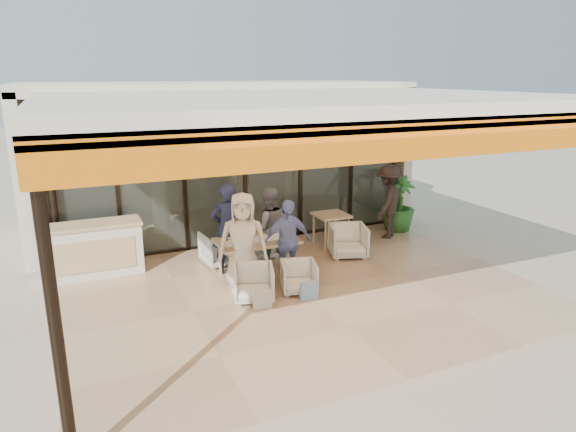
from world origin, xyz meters
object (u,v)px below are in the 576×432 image
Objects in this scene: diner_periwinkle at (287,242)px; host_counter at (92,249)px; diner_navy at (227,229)px; side_table at (331,219)px; chair_far_right at (260,243)px; diner_cream at (243,242)px; standing_woman at (388,202)px; chair_near_left at (254,282)px; chair_far_left at (221,247)px; chair_near_right at (299,276)px; side_chair at (348,239)px; potted_palm at (398,203)px; dining_table at (256,242)px; diner_grey at (269,228)px.

host_counter is at bearing 150.90° from diner_periwinkle.
diner_navy reaches higher than side_table.
chair_far_right is 0.86× the size of side_table.
diner_cream is at bearing -150.03° from side_table.
chair_far_right is at bearing -36.89° from standing_woman.
chair_near_left is (2.40, -2.27, -0.19)m from host_counter.
chair_near_right is at bearing 108.17° from chair_far_left.
chair_near_left is 2.84m from side_chair.
host_counter is 3.96m from chair_near_right.
chair_far_right is 0.36× the size of diner_cream.
diner_cream reaches higher than diner_periwinkle.
chair_far_left is 0.47× the size of diner_periwinkle.
host_counter is 4.96m from side_table.
potted_palm reaches higher than chair_near_left.
diner_cream reaches higher than dining_table.
side_chair is at bearing -90.00° from side_table.
host_counter is at bearing -40.77° from standing_woman.
potted_palm is (4.60, 0.43, 0.34)m from chair_far_left.
diner_periwinkle reaches higher than potted_palm.
chair_near_right is at bearing 18.13° from chair_near_left.
potted_palm is (4.18, 1.37, 0.02)m from dining_table.
chair_far_left is 1.19× the size of chair_near_right.
side_table is (2.14, 1.02, -0.05)m from dining_table.
chair_far_left is at bearing 113.70° from dining_table.
chair_far_left is 1.08× the size of chair_near_left.
chair_far_left is at bearing -174.69° from potted_palm.
diner_navy is at bearing 7.16° from diner_grey.
standing_woman is (1.49, -0.01, 0.23)m from side_table.
diner_periwinkle is at bearing 85.31° from chair_far_right.
host_counter is 3.00m from diner_cream.
diner_cream is (-0.84, 0.50, 0.58)m from chair_near_right.
host_counter is at bearing -173.85° from side_chair.
diner_navy reaches higher than side_chair.
host_counter is 3.00× the size of chair_near_right.
chair_near_left is 0.39× the size of standing_woman.
diner_cream is at bearing -146.13° from side_chair.
diner_cream is (-0.41, -0.46, 0.20)m from dining_table.
potted_palm is (2.04, 1.10, 0.33)m from side_chair.
potted_palm reaches higher than host_counter.
dining_table is 1.06× the size of potted_palm.
diner_navy reaches higher than chair_near_right.
diner_periwinkle is (0.84, 0.00, -0.10)m from diner_cream.
dining_table is 0.85× the size of diner_navy.
diner_periwinkle is at bearing -139.35° from side_table.
potted_palm is (4.60, 2.33, 0.37)m from chair_near_left.
chair_far_right is 1.13m from diner_navy.
diner_periwinkle is 2.27m from side_table.
potted_palm reaches higher than chair_far_right.
chair_near_right is 2.11m from side_chair.
diner_periwinkle is at bearing 115.28° from chair_far_left.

